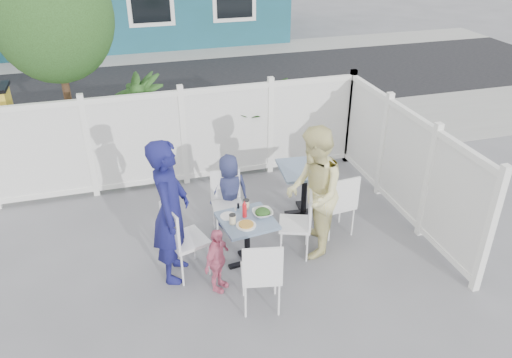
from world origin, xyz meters
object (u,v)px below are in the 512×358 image
object	(u,v)px
chair_near	(262,272)
spare_table	(305,178)
chair_right	(301,219)
woman	(313,193)
main_table	(247,230)
chair_left	(180,236)
toddler	(217,260)
boy	(229,192)
man	(170,211)
chair_back	(227,198)

from	to	relation	value
chair_near	spare_table	bearing A→B (deg)	67.74
chair_right	woman	xyz separation A→B (m)	(0.16, 0.03, 0.35)
main_table	chair_near	xyz separation A→B (m)	(-0.07, -0.86, 0.03)
chair_left	spare_table	bearing A→B (deg)	97.01
toddler	boy	bearing A→B (deg)	22.44
chair_left	main_table	bearing A→B (deg)	70.52
chair_right	woman	bearing A→B (deg)	-60.10
main_table	chair_near	size ratio (longest dim) A/B	0.75
spare_table	chair_near	size ratio (longest dim) A/B	0.83
boy	chair_near	bearing A→B (deg)	85.92
toddler	chair_left	bearing A→B (deg)	85.32
main_table	spare_table	size ratio (longest dim) A/B	0.91
chair_near	man	bearing A→B (deg)	143.60
main_table	man	distance (m)	0.99
man	boy	bearing A→B (deg)	-29.53
spare_table	toddler	size ratio (longest dim) A/B	0.94
boy	toddler	distance (m)	1.39
chair_left	toddler	world-z (taller)	chair_left
chair_left	toddler	bearing A→B (deg)	25.27
man	chair_back	bearing A→B (deg)	-31.88
spare_table	chair_left	xyz separation A→B (m)	(-1.95, -0.91, -0.01)
chair_left	woman	world-z (taller)	woman
spare_table	man	xyz separation A→B (m)	(-2.04, -0.87, 0.32)
boy	chair_right	bearing A→B (deg)	126.86
main_table	woman	distance (m)	0.96
chair_back	woman	distance (m)	1.27
main_table	toddler	bearing A→B (deg)	-141.79
chair_right	man	distance (m)	1.68
toddler	chair_back	bearing A→B (deg)	23.42
chair_near	boy	size ratio (longest dim) A/B	0.87
chair_near	man	distance (m)	1.30
chair_right	toddler	bearing A→B (deg)	129.18
chair_left	man	xyz separation A→B (m)	(-0.08, 0.05, 0.33)
man	main_table	bearing A→B (deg)	-77.47
chair_right	main_table	bearing A→B (deg)	113.24
spare_table	woman	bearing A→B (deg)	-105.30
main_table	woman	bearing A→B (deg)	3.59
woman	chair_left	bearing A→B (deg)	-71.72
chair_right	boy	bearing A→B (deg)	59.51
main_table	chair_back	xyz separation A→B (m)	(-0.07, 0.81, 0.00)
man	woman	xyz separation A→B (m)	(1.80, -0.01, -0.04)
spare_table	chair_near	world-z (taller)	chair_near
chair_back	man	world-z (taller)	man
chair_near	woman	distance (m)	1.36
spare_table	chair_back	world-z (taller)	chair_back
main_table	chair_back	world-z (taller)	chair_back
spare_table	chair_left	world-z (taller)	chair_left
spare_table	chair_back	bearing A→B (deg)	-174.13
spare_table	chair_right	distance (m)	0.99
spare_table	chair_back	distance (m)	1.20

